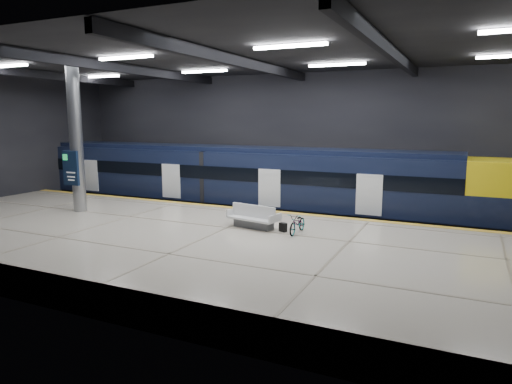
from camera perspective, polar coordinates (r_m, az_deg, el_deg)
The scene contains 10 objects.
ground at distance 19.74m, azimuth -2.18°, elevation -6.93°, with size 30.00×30.00×0.00m, color black.
room_shell at distance 18.97m, azimuth -2.29°, elevation 9.91°, with size 30.10×16.10×8.05m.
platform at distance 17.49m, azimuth -5.96°, elevation -7.23°, with size 30.00×11.00×1.10m, color beige.
safety_strip at distance 21.89m, azimuth 1.09°, elevation -2.33°, with size 30.00×0.40×0.01m, color gold.
rails at distance 24.59m, azimuth 3.68°, elevation -3.50°, with size 30.00×1.52×0.16m.
train at distance 24.82m, azimuth 0.42°, elevation 1.28°, with size 29.40×2.84×3.79m.
bench at distance 18.44m, azimuth -0.30°, elevation -3.49°, with size 2.26×1.27×0.94m.
bicycle at distance 17.64m, azimuth 5.22°, elevation -3.90°, with size 0.53×1.51×0.79m, color #99999E.
pannier_bag at distance 17.90m, azimuth 3.39°, elevation -4.42°, with size 0.30×0.18×0.35m, color black.
info_column at distance 23.02m, azimuth -21.61°, elevation 6.02°, with size 0.90×0.78×6.90m.
Camera 1 is at (8.68, -16.86, 5.50)m, focal length 32.00 mm.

